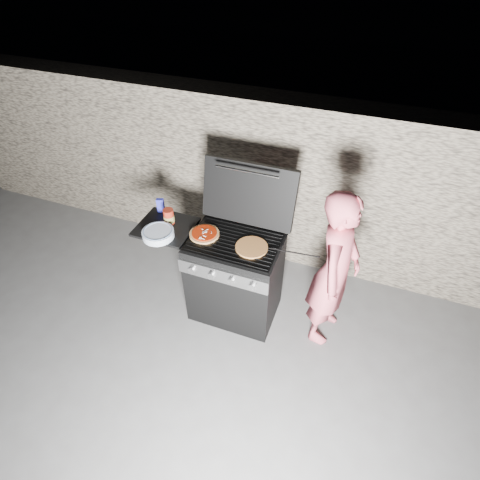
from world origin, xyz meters
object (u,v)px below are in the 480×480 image
(sauce_jar, at_px, (169,216))
(person, at_px, (335,271))
(pizza_topped, at_px, (204,233))
(gas_grill, at_px, (211,272))

(sauce_jar, height_order, person, person)
(sauce_jar, bearing_deg, pizza_topped, -8.30)
(gas_grill, height_order, person, person)
(sauce_jar, xyz_separation_m, person, (1.52, 0.03, -0.20))
(gas_grill, relative_size, pizza_topped, 5.12)
(pizza_topped, bearing_deg, sauce_jar, 171.70)
(gas_grill, xyz_separation_m, sauce_jar, (-0.41, 0.05, 0.52))
(gas_grill, bearing_deg, person, 4.46)
(gas_grill, distance_m, pizza_topped, 0.47)
(pizza_topped, height_order, sauce_jar, sauce_jar)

